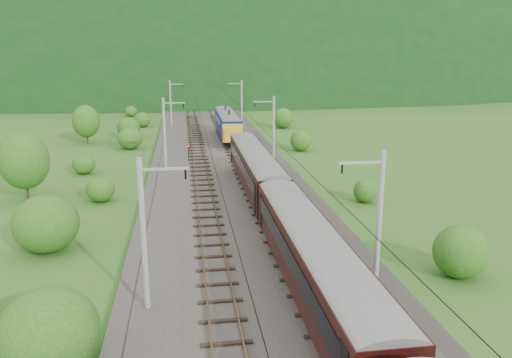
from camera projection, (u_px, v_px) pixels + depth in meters
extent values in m
plane|color=#2E571B|center=(265.00, 304.00, 26.97)|extent=(600.00, 600.00, 0.00)
cube|color=#38332D|center=(243.00, 236.00, 36.51)|extent=(14.00, 220.00, 0.30)
cube|color=brown|center=(200.00, 234.00, 36.00)|extent=(0.08, 220.00, 0.15)
cube|color=brown|center=(220.00, 233.00, 36.19)|extent=(0.08, 220.00, 0.15)
cube|color=black|center=(210.00, 235.00, 36.13)|extent=(2.40, 220.00, 0.12)
cube|color=brown|center=(266.00, 230.00, 36.66)|extent=(0.08, 220.00, 0.15)
cube|color=brown|center=(285.00, 229.00, 36.86)|extent=(0.08, 220.00, 0.15)
cube|color=black|center=(275.00, 231.00, 36.79)|extent=(2.40, 220.00, 0.12)
cylinder|color=gray|center=(144.00, 236.00, 25.03)|extent=(0.28, 0.28, 8.00)
cube|color=gray|center=(165.00, 169.00, 24.35)|extent=(2.40, 0.12, 0.12)
cylinder|color=black|center=(186.00, 174.00, 24.56)|extent=(0.10, 0.10, 0.50)
cylinder|color=gray|center=(165.00, 134.00, 55.70)|extent=(0.28, 0.28, 8.00)
cube|color=gray|center=(174.00, 103.00, 55.02)|extent=(2.40, 0.12, 0.12)
cylinder|color=black|center=(183.00, 106.00, 55.23)|extent=(0.10, 0.10, 0.50)
cylinder|color=gray|center=(171.00, 104.00, 86.37)|extent=(0.28, 0.28, 8.00)
cube|color=gray|center=(177.00, 84.00, 85.68)|extent=(2.40, 0.12, 0.12)
cylinder|color=black|center=(183.00, 86.00, 85.90)|extent=(0.10, 0.10, 0.50)
cylinder|color=gray|center=(174.00, 90.00, 117.03)|extent=(0.28, 0.28, 8.00)
cube|color=gray|center=(178.00, 75.00, 116.35)|extent=(2.40, 0.12, 0.12)
cylinder|color=black|center=(183.00, 77.00, 116.56)|extent=(0.10, 0.10, 0.50)
cylinder|color=gray|center=(175.00, 82.00, 147.70)|extent=(0.28, 0.28, 8.00)
cube|color=gray|center=(179.00, 70.00, 147.01)|extent=(2.40, 0.12, 0.12)
cylinder|color=black|center=(182.00, 71.00, 147.23)|extent=(0.10, 0.10, 0.50)
cylinder|color=gray|center=(379.00, 224.00, 26.75)|extent=(0.28, 0.28, 8.00)
cube|color=gray|center=(361.00, 163.00, 25.74)|extent=(2.40, 0.12, 0.12)
cylinder|color=black|center=(342.00, 169.00, 25.67)|extent=(0.10, 0.10, 0.50)
cylinder|color=gray|center=(274.00, 131.00, 57.42)|extent=(0.28, 0.28, 8.00)
cube|color=gray|center=(264.00, 102.00, 56.40)|extent=(2.40, 0.12, 0.12)
cylinder|color=black|center=(255.00, 104.00, 56.34)|extent=(0.10, 0.10, 0.50)
cylinder|color=gray|center=(242.00, 103.00, 88.08)|extent=(0.28, 0.28, 8.00)
cube|color=gray|center=(235.00, 84.00, 87.07)|extent=(2.40, 0.12, 0.12)
cylinder|color=black|center=(229.00, 85.00, 87.00)|extent=(0.10, 0.10, 0.50)
cylinder|color=gray|center=(226.00, 89.00, 118.75)|extent=(0.28, 0.28, 8.00)
cube|color=gray|center=(221.00, 75.00, 117.73)|extent=(2.40, 0.12, 0.12)
cylinder|color=black|center=(217.00, 76.00, 117.67)|extent=(0.10, 0.10, 0.50)
cylinder|color=gray|center=(217.00, 81.00, 149.41)|extent=(0.28, 0.28, 8.00)
cube|color=gray|center=(213.00, 70.00, 148.40)|extent=(2.40, 0.12, 0.12)
cylinder|color=black|center=(209.00, 71.00, 148.33)|extent=(0.10, 0.10, 0.50)
cylinder|color=black|center=(208.00, 143.00, 34.44)|extent=(0.03, 198.00, 0.03)
cylinder|color=black|center=(276.00, 141.00, 35.11)|extent=(0.03, 198.00, 0.03)
ellipsoid|color=black|center=(190.00, 75.00, 276.13)|extent=(504.00, 360.00, 244.00)
cube|color=black|center=(313.00, 260.00, 25.81)|extent=(2.68, 20.36, 2.78)
cylinder|color=gray|center=(314.00, 237.00, 25.50)|extent=(2.68, 20.26, 2.68)
cube|color=black|center=(288.00, 256.00, 25.54)|extent=(0.05, 17.92, 1.06)
cube|color=black|center=(339.00, 253.00, 25.92)|extent=(0.05, 17.92, 1.06)
cube|color=black|center=(285.00, 242.00, 33.09)|extent=(2.04, 2.96, 0.83)
cube|color=black|center=(255.00, 168.00, 46.17)|extent=(2.68, 20.36, 2.78)
cylinder|color=gray|center=(255.00, 154.00, 45.85)|extent=(2.68, 20.26, 2.68)
cube|color=black|center=(241.00, 165.00, 45.89)|extent=(0.05, 17.92, 1.06)
cube|color=black|center=(270.00, 164.00, 46.27)|extent=(0.05, 17.92, 1.06)
cube|color=black|center=(268.00, 210.00, 39.79)|extent=(2.04, 2.96, 0.83)
cube|color=black|center=(246.00, 169.00, 53.45)|extent=(2.04, 2.96, 0.83)
cube|color=navy|center=(227.00, 123.00, 74.50)|extent=(2.68, 16.66, 2.78)
cylinder|color=gray|center=(227.00, 115.00, 74.19)|extent=(2.68, 16.58, 2.68)
cube|color=black|center=(218.00, 121.00, 74.23)|extent=(0.05, 14.66, 1.06)
cube|color=black|center=(236.00, 121.00, 74.61)|extent=(0.05, 14.66, 1.06)
cube|color=black|center=(231.00, 142.00, 69.37)|extent=(2.04, 2.96, 0.83)
cube|color=black|center=(224.00, 129.00, 80.54)|extent=(2.04, 2.96, 0.83)
cube|color=gold|center=(223.00, 117.00, 82.34)|extent=(2.74, 0.50, 2.50)
cube|color=gold|center=(233.00, 133.00, 66.76)|extent=(2.74, 0.50, 2.50)
cube|color=black|center=(225.00, 108.00, 76.90)|extent=(0.08, 1.60, 0.83)
cylinder|color=red|center=(215.00, 155.00, 60.01)|extent=(0.17, 0.17, 1.64)
cylinder|color=red|center=(225.00, 161.00, 56.54)|extent=(0.17, 0.17, 1.61)
cylinder|color=black|center=(189.00, 154.00, 60.27)|extent=(0.13, 0.13, 1.82)
sphere|color=red|center=(188.00, 146.00, 60.04)|extent=(0.22, 0.22, 0.22)
ellipsoid|color=#1D5316|center=(49.00, 332.00, 20.88)|extent=(4.17, 4.17, 3.76)
ellipsoid|color=#1D5316|center=(46.00, 224.00, 33.64)|extent=(4.36, 4.36, 3.93)
ellipsoid|color=#1D5316|center=(101.00, 189.00, 45.03)|extent=(2.57, 2.57, 2.31)
ellipsoid|color=#1D5316|center=(84.00, 164.00, 55.21)|extent=(2.53, 2.53, 2.27)
ellipsoid|color=#1D5316|center=(130.00, 138.00, 69.00)|extent=(3.37, 3.37, 3.04)
ellipsoid|color=#1D5316|center=(129.00, 128.00, 77.97)|extent=(3.56, 3.56, 3.20)
ellipsoid|color=#1D5316|center=(142.00, 120.00, 88.94)|extent=(2.93, 2.93, 2.63)
ellipsoid|color=#1D5316|center=(131.00, 111.00, 103.18)|extent=(2.45, 2.45, 2.20)
ellipsoid|color=#1D5316|center=(144.00, 102.00, 114.37)|extent=(4.27, 4.27, 3.85)
cylinder|color=black|center=(26.00, 181.00, 45.55)|extent=(0.24, 0.24, 3.42)
ellipsoid|color=#1D5316|center=(24.00, 161.00, 45.06)|extent=(4.40, 4.40, 5.28)
cylinder|color=black|center=(87.00, 133.00, 73.18)|extent=(0.24, 0.24, 3.06)
ellipsoid|color=#1D5316|center=(86.00, 121.00, 72.74)|extent=(3.93, 3.93, 4.72)
ellipsoid|color=#1D5316|center=(460.00, 254.00, 29.92)|extent=(3.25, 3.25, 2.92)
ellipsoid|color=#1D5316|center=(365.00, 192.00, 44.85)|extent=(2.14, 2.14, 1.92)
ellipsoid|color=#1D5316|center=(301.00, 142.00, 67.82)|extent=(2.89, 2.89, 2.60)
ellipsoid|color=#1D5316|center=(283.00, 119.00, 87.70)|extent=(3.53, 3.53, 3.18)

